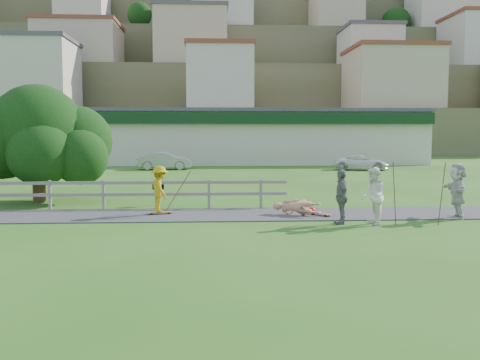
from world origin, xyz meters
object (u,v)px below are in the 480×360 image
Objects in this scene: skater_rider at (160,192)px; spectator_d at (458,191)px; spectator_b at (341,197)px; skater_fallen at (297,207)px; tree at (38,157)px; car_white at (362,163)px; car_silver at (164,161)px; spectator_a at (373,196)px; bbq at (158,195)px.

skater_rider is 0.87× the size of spectator_d.
spectator_d is at bearing 103.06° from spectator_b.
skater_fallen is at bearing -118.11° from skater_rider.
car_white is at bearing 43.96° from tree.
skater_fallen is 0.27× the size of tree.
tree is (-3.55, -19.78, 1.18)m from car_silver.
tree reaches higher than car_silver.
spectator_d is (3.19, 1.00, 0.03)m from spectator_a.
bbq is (-10.37, 3.93, -0.52)m from spectator_d.
spectator_b is (-0.96, 0.20, -0.04)m from spectator_a.
spectator_d is at bearing -45.17° from bbq.
spectator_a is 27.63m from car_silver.
spectator_b is at bearing -61.68° from bbq.
car_white is 4.98× the size of bbq.
skater_rider is 0.98× the size of skater_fallen.
spectator_d reaches higher than bbq.
tree reaches higher than skater_fallen.
skater_fallen is 11.28m from tree.
bbq is (-5.06, 3.08, 0.12)m from skater_fallen.
skater_fallen is 1.98× the size of bbq.
skater_rider is at bearing 111.91° from skater_fallen.
car_silver reaches higher than car_white.
car_white is 0.67× the size of tree.
spectator_a reaches higher than skater_rider.
spectator_b is at bearing -168.29° from car_silver.
car_white reaches higher than bbq.
tree is (-19.07, -18.38, 1.31)m from car_white.
spectator_a is 0.98m from spectator_b.
spectator_b is 0.92× the size of spectator_d.
skater_rider is 23.92m from car_silver.
skater_rider is at bearing -103.41° from spectator_a.
tree is 7.46× the size of bbq.
spectator_a is 1.05× the size of spectator_b.
spectator_b reaches higher than skater_rider.
spectator_b reaches higher than skater_fallen.
skater_rider reaches higher than car_white.
car_silver is at bearing -17.48° from skater_rider.
skater_fallen is 5.41m from spectator_d.
skater_fallen is at bearing -142.95° from spectator_b.
skater_rider reaches higher than car_silver.
spectator_b is at bearing -28.80° from tree.
skater_rider is 0.39× the size of car_white.
spectator_d reaches higher than spectator_b.
bbq is at bearing 179.28° from car_silver.
car_silver is 0.68× the size of tree.
tree is (-12.30, 6.43, 0.98)m from spectator_a.
spectator_d is 11.10m from bbq.
spectator_b reaches higher than bbq.
spectator_a reaches higher than bbq.
skater_fallen is 0.89× the size of spectator_d.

